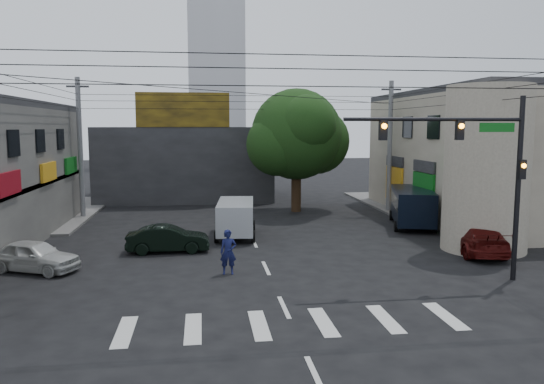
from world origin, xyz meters
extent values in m
plane|color=black|center=(0.00, 0.00, 0.00)|extent=(160.00, 160.00, 0.00)
cube|color=#514F4C|center=(18.00, 18.00, 0.07)|extent=(16.00, 16.00, 0.15)
cube|color=gray|center=(18.00, 13.00, 4.00)|extent=(14.00, 18.00, 8.00)
cylinder|color=gray|center=(11.00, 4.00, 4.00)|extent=(4.00, 4.00, 8.00)
cube|color=#232326|center=(-4.00, 26.00, 3.00)|extent=(14.00, 10.00, 6.00)
cube|color=olive|center=(-4.00, 21.10, 7.30)|extent=(7.00, 0.30, 2.60)
cube|color=silver|center=(0.00, 70.00, 22.00)|extent=(9.00, 9.00, 44.00)
cylinder|color=black|center=(4.00, 17.00, 2.20)|extent=(0.70, 0.70, 4.40)
sphere|color=black|center=(4.00, 17.00, 5.50)|extent=(6.40, 6.40, 6.40)
cylinder|color=black|center=(9.50, -1.00, 3.60)|extent=(0.20, 0.20, 7.20)
cylinder|color=black|center=(6.00, -1.00, 6.30)|extent=(7.00, 0.14, 0.14)
cube|color=black|center=(7.00, -1.00, 5.90)|extent=(0.28, 0.22, 0.75)
cube|color=black|center=(4.00, -1.00, 5.90)|extent=(0.28, 0.22, 0.75)
sphere|color=orange|center=(7.00, -1.14, 6.05)|extent=(0.20, 0.20, 0.20)
sphere|color=orange|center=(4.00, -1.14, 6.05)|extent=(0.20, 0.20, 0.20)
cube|color=#0D5D16|center=(8.50, -1.00, 6.00)|extent=(1.40, 0.06, 0.35)
cylinder|color=#59595B|center=(-10.50, 16.00, 4.60)|extent=(0.32, 0.32, 9.20)
cylinder|color=#59595B|center=(10.50, 16.00, 4.60)|extent=(0.32, 0.32, 9.20)
imported|color=black|center=(-4.33, 5.57, 0.65)|extent=(1.47, 3.97, 1.30)
imported|color=#B4B5B0|center=(-9.68, 2.80, 0.66)|extent=(4.45, 5.05, 1.32)
imported|color=#430B09|center=(10.31, 3.41, 0.71)|extent=(3.78, 5.64, 1.42)
imported|color=#12153F|center=(-1.64, 1.32, 0.92)|extent=(0.70, 0.48, 1.85)
camera|label=1|loc=(-2.67, -19.97, 6.03)|focal=35.00mm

